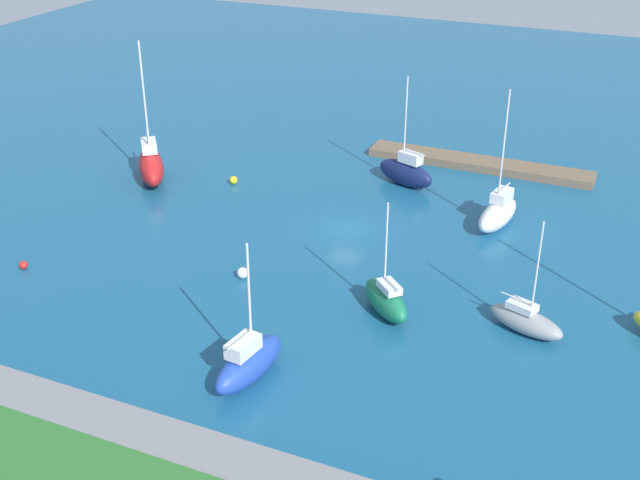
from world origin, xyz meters
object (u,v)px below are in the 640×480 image
mooring_buoy_white (243,273)px  mooring_buoy_yellow (233,180)px  sailboat_gray_by_breakwater (526,320)px  sailboat_navy_off_beacon (406,172)px  pier_dock (479,164)px  sailboat_red_far_north (151,165)px  mooring_buoy_red (23,265)px  sailboat_blue_west_end (249,362)px  sailboat_green_inner_mooring (386,300)px  sailboat_white_outer_mooring (498,213)px

mooring_buoy_white → mooring_buoy_yellow: bearing=-58.7°
sailboat_gray_by_breakwater → mooring_buoy_yellow: 32.01m
sailboat_navy_off_beacon → pier_dock: bearing=-105.3°
sailboat_red_far_north → mooring_buoy_white: size_ratio=15.71×
sailboat_red_far_north → mooring_buoy_red: 17.82m
pier_dock → sailboat_navy_off_beacon: size_ratio=2.13×
sailboat_blue_west_end → sailboat_navy_off_beacon: sailboat_navy_off_beacon is taller
sailboat_green_inner_mooring → sailboat_white_outer_mooring: bearing=-59.6°
sailboat_gray_by_breakwater → mooring_buoy_white: bearing=-157.1°
sailboat_gray_by_breakwater → mooring_buoy_yellow: sailboat_gray_by_breakwater is taller
sailboat_blue_west_end → sailboat_gray_by_breakwater: bearing=-42.2°
sailboat_gray_by_breakwater → sailboat_red_far_north: 37.86m
sailboat_white_outer_mooring → sailboat_red_far_north: size_ratio=0.89×
sailboat_gray_by_breakwater → mooring_buoy_yellow: bearing=174.2°
sailboat_navy_off_beacon → mooring_buoy_yellow: size_ratio=13.45×
sailboat_gray_by_breakwater → mooring_buoy_red: size_ratio=12.90×
mooring_buoy_white → sailboat_gray_by_breakwater: bearing=-176.7°
sailboat_white_outer_mooring → mooring_buoy_yellow: sailboat_white_outer_mooring is taller
pier_dock → mooring_buoy_yellow: bearing=33.6°
sailboat_green_inner_mooring → sailboat_navy_off_beacon: sailboat_navy_off_beacon is taller
pier_dock → sailboat_blue_west_end: size_ratio=2.41×
sailboat_red_far_north → mooring_buoy_red: (-0.82, 17.76, -1.23)m
pier_dock → sailboat_gray_by_breakwater: size_ratio=2.68×
mooring_buoy_yellow → mooring_buoy_red: (6.36, 20.09, -0.06)m
sailboat_white_outer_mooring → sailboat_navy_off_beacon: 10.75m
pier_dock → sailboat_red_far_north: sailboat_red_far_north is taller
sailboat_white_outer_mooring → sailboat_navy_off_beacon: size_ratio=1.15×
mooring_buoy_yellow → mooring_buoy_red: size_ratio=1.21×
sailboat_green_inner_mooring → mooring_buoy_red: bearing=54.1°
sailboat_gray_by_breakwater → mooring_buoy_red: sailboat_gray_by_breakwater is taller
mooring_buoy_white → sailboat_navy_off_beacon: bearing=-104.5°
sailboat_white_outer_mooring → sailboat_green_inner_mooring: bearing=-3.0°
mooring_buoy_red → sailboat_blue_west_end: bearing=166.6°
sailboat_gray_by_breakwater → sailboat_navy_off_beacon: 24.44m
pier_dock → sailboat_white_outer_mooring: 12.86m
sailboat_gray_by_breakwater → sailboat_white_outer_mooring: (5.07, -14.54, 0.38)m
sailboat_gray_by_breakwater → sailboat_red_far_north: size_ratio=0.62×
sailboat_blue_west_end → mooring_buoy_yellow: bearing=38.9°
sailboat_gray_by_breakwater → mooring_buoy_red: bearing=-150.2°
sailboat_gray_by_breakwater → sailboat_white_outer_mooring: sailboat_white_outer_mooring is taller
pier_dock → sailboat_gray_by_breakwater: 28.24m
sailboat_green_inner_mooring → sailboat_red_far_north: 30.13m
sailboat_green_inner_mooring → mooring_buoy_red: (26.39, 4.83, -0.80)m
sailboat_gray_by_breakwater → sailboat_navy_off_beacon: (14.54, -19.63, 0.46)m
sailboat_red_far_north → sailboat_green_inner_mooring: bearing=26.9°
sailboat_green_inner_mooring → sailboat_blue_west_end: size_ratio=0.91×
sailboat_green_inner_mooring → mooring_buoy_yellow: size_ratio=10.78×
sailboat_white_outer_mooring → pier_dock: bearing=-149.5°
sailboat_blue_west_end → mooring_buoy_yellow: sailboat_blue_west_end is taller
pier_dock → sailboat_gray_by_breakwater: bearing=109.7°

